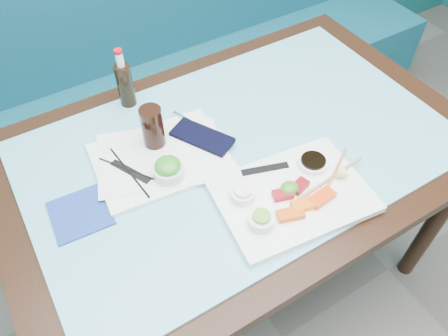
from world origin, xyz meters
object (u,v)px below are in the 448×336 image
sashimi_plate (292,195)px  dining_table (239,166)px  booth_bench (141,91)px  blue_napkin (80,213)px  serving_tray (161,158)px  cola_glass (153,127)px  cola_bottle_body (125,85)px  seaweed_bowl (169,171)px

sashimi_plate → dining_table: bearing=100.6°
booth_bench → blue_napkin: bearing=-120.0°
booth_bench → dining_table: size_ratio=2.14×
serving_tray → blue_napkin: serving_tray is taller
sashimi_plate → cola_glass: (-0.23, 0.36, 0.07)m
dining_table → cola_bottle_body: bearing=120.4°
serving_tray → booth_bench: bearing=79.6°
cola_bottle_body → blue_napkin: cola_bottle_body is taller
dining_table → sashimi_plate: sashimi_plate is taller
booth_bench → blue_napkin: size_ratio=20.61×
serving_tray → blue_napkin: 0.27m
serving_tray → dining_table: bearing=-12.1°
blue_napkin → dining_table: bearing=-1.1°
seaweed_bowl → blue_napkin: bearing=177.0°
serving_tray → blue_napkin: bearing=-160.9°
booth_bench → seaweed_bowl: 0.97m
dining_table → booth_bench: bearing=90.0°
cola_glass → booth_bench: bearing=73.5°
sashimi_plate → blue_napkin: (-0.50, 0.24, -0.01)m
serving_tray → cola_bottle_body: size_ratio=2.54×
booth_bench → cola_bottle_body: size_ratio=20.91×
cola_glass → serving_tray: bearing=-100.3°
booth_bench → cola_glass: bearing=-106.5°
booth_bench → dining_table: 0.89m
cola_glass → cola_bottle_body: size_ratio=0.89×
dining_table → seaweed_bowl: seaweed_bowl is taller
cola_glass → blue_napkin: cola_glass is taller
booth_bench → cola_glass: size_ratio=23.38×
sashimi_plate → seaweed_bowl: size_ratio=4.53×
sashimi_plate → blue_napkin: size_ratio=2.68×
cola_glass → sashimi_plate: bearing=-57.5°
sashimi_plate → cola_glass: size_ratio=3.04×
booth_bench → serving_tray: bearing=-106.1°
dining_table → cola_bottle_body: size_ratio=9.76×
seaweed_bowl → cola_bottle_body: cola_bottle_body is taller
dining_table → cola_glass: 0.30m
cola_bottle_body → booth_bench: bearing=67.8°
cola_bottle_body → blue_napkin: (-0.28, -0.34, -0.07)m
sashimi_plate → cola_glass: bearing=129.1°
booth_bench → sashimi_plate: booth_bench is taller
sashimi_plate → seaweed_bowl: (-0.25, 0.23, 0.02)m
serving_tray → cola_glass: (0.01, 0.05, 0.07)m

